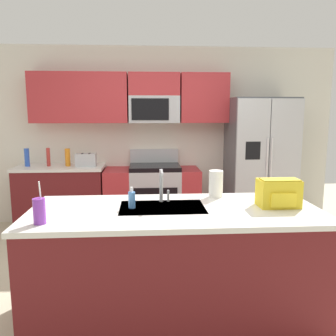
{
  "coord_description": "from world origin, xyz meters",
  "views": [
    {
      "loc": [
        -0.26,
        -3.12,
        1.66
      ],
      "look_at": [
        -0.01,
        0.6,
        1.05
      ],
      "focal_mm": 37.04,
      "sensor_mm": 36.0,
      "label": 1
    }
  ],
  "objects_px": {
    "bottle_blue": "(27,157)",
    "sink_faucet": "(162,183)",
    "pepper_mill": "(48,157)",
    "toaster": "(86,160)",
    "bottle_orange": "(68,157)",
    "drink_cup_purple": "(39,211)",
    "backpack": "(279,192)",
    "range_oven": "(152,196)",
    "refrigerator": "(260,163)",
    "paper_towel_roll": "(216,184)",
    "soap_dispenser": "(132,200)"
  },
  "relations": [
    {
      "from": "refrigerator",
      "to": "sink_faucet",
      "type": "relative_size",
      "value": 6.56
    },
    {
      "from": "range_oven",
      "to": "bottle_blue",
      "type": "height_order",
      "value": "bottle_blue"
    },
    {
      "from": "bottle_blue",
      "to": "soap_dispenser",
      "type": "height_order",
      "value": "bottle_blue"
    },
    {
      "from": "pepper_mill",
      "to": "paper_towel_roll",
      "type": "xyz_separation_m",
      "value": [
        1.98,
        -1.92,
        -0.01
      ]
    },
    {
      "from": "refrigerator",
      "to": "range_oven",
      "type": "bearing_deg",
      "value": 177.35
    },
    {
      "from": "soap_dispenser",
      "to": "toaster",
      "type": "bearing_deg",
      "value": 108.07
    },
    {
      "from": "toaster",
      "to": "sink_faucet",
      "type": "relative_size",
      "value": 0.99
    },
    {
      "from": "range_oven",
      "to": "drink_cup_purple",
      "type": "relative_size",
      "value": 4.57
    },
    {
      "from": "backpack",
      "to": "bottle_orange",
      "type": "bearing_deg",
      "value": 133.52
    },
    {
      "from": "soap_dispenser",
      "to": "refrigerator",
      "type": "bearing_deg",
      "value": 50.76
    },
    {
      "from": "bottle_blue",
      "to": "soap_dispenser",
      "type": "distance_m",
      "value": 2.72
    },
    {
      "from": "bottle_orange",
      "to": "drink_cup_purple",
      "type": "bearing_deg",
      "value": -82.08
    },
    {
      "from": "toaster",
      "to": "bottle_orange",
      "type": "bearing_deg",
      "value": 171.6
    },
    {
      "from": "pepper_mill",
      "to": "paper_towel_roll",
      "type": "bearing_deg",
      "value": -44.16
    },
    {
      "from": "refrigerator",
      "to": "bottle_blue",
      "type": "bearing_deg",
      "value": 178.74
    },
    {
      "from": "toaster",
      "to": "drink_cup_purple",
      "type": "xyz_separation_m",
      "value": [
        0.1,
        -2.54,
        0.0
      ]
    },
    {
      "from": "sink_faucet",
      "to": "drink_cup_purple",
      "type": "bearing_deg",
      "value": -149.76
    },
    {
      "from": "refrigerator",
      "to": "backpack",
      "type": "xyz_separation_m",
      "value": [
        -0.59,
        -2.21,
        0.09
      ]
    },
    {
      "from": "range_oven",
      "to": "backpack",
      "type": "distance_m",
      "value": 2.54
    },
    {
      "from": "refrigerator",
      "to": "backpack",
      "type": "distance_m",
      "value": 2.29
    },
    {
      "from": "pepper_mill",
      "to": "drink_cup_purple",
      "type": "bearing_deg",
      "value": -76.37
    },
    {
      "from": "toaster",
      "to": "paper_towel_roll",
      "type": "height_order",
      "value": "paper_towel_roll"
    },
    {
      "from": "pepper_mill",
      "to": "sink_faucet",
      "type": "relative_size",
      "value": 0.91
    },
    {
      "from": "toaster",
      "to": "bottle_blue",
      "type": "distance_m",
      "value": 0.83
    },
    {
      "from": "pepper_mill",
      "to": "sink_faucet",
      "type": "height_order",
      "value": "sink_faucet"
    },
    {
      "from": "backpack",
      "to": "paper_towel_roll",
      "type": "bearing_deg",
      "value": 141.23
    },
    {
      "from": "bottle_blue",
      "to": "toaster",
      "type": "bearing_deg",
      "value": -3.71
    },
    {
      "from": "drink_cup_purple",
      "to": "soap_dispenser",
      "type": "height_order",
      "value": "drink_cup_purple"
    },
    {
      "from": "pepper_mill",
      "to": "soap_dispenser",
      "type": "height_order",
      "value": "pepper_mill"
    },
    {
      "from": "refrigerator",
      "to": "bottle_orange",
      "type": "xyz_separation_m",
      "value": [
        -2.74,
        0.06,
        0.1
      ]
    },
    {
      "from": "toaster",
      "to": "bottle_blue",
      "type": "height_order",
      "value": "bottle_blue"
    },
    {
      "from": "sink_faucet",
      "to": "soap_dispenser",
      "type": "relative_size",
      "value": 1.66
    },
    {
      "from": "range_oven",
      "to": "paper_towel_roll",
      "type": "bearing_deg",
      "value": -74.74
    },
    {
      "from": "pepper_mill",
      "to": "sink_faucet",
      "type": "xyz_separation_m",
      "value": [
        1.49,
        -2.09,
        0.04
      ]
    },
    {
      "from": "range_oven",
      "to": "soap_dispenser",
      "type": "height_order",
      "value": "range_oven"
    },
    {
      "from": "toaster",
      "to": "sink_faucet",
      "type": "height_order",
      "value": "sink_faucet"
    },
    {
      "from": "bottle_orange",
      "to": "sink_faucet",
      "type": "bearing_deg",
      "value": -59.5
    },
    {
      "from": "toaster",
      "to": "pepper_mill",
      "type": "distance_m",
      "value": 0.53
    },
    {
      "from": "backpack",
      "to": "drink_cup_purple",
      "type": "bearing_deg",
      "value": -170.14
    },
    {
      "from": "range_oven",
      "to": "bottle_orange",
      "type": "height_order",
      "value": "bottle_orange"
    },
    {
      "from": "sink_faucet",
      "to": "soap_dispenser",
      "type": "bearing_deg",
      "value": -148.98
    },
    {
      "from": "bottle_blue",
      "to": "sink_faucet",
      "type": "bearing_deg",
      "value": -49.49
    },
    {
      "from": "drink_cup_purple",
      "to": "backpack",
      "type": "xyz_separation_m",
      "value": [
        1.79,
        0.31,
        0.03
      ]
    },
    {
      "from": "bottle_blue",
      "to": "bottle_orange",
      "type": "height_order",
      "value": "bottle_blue"
    },
    {
      "from": "bottle_blue",
      "to": "backpack",
      "type": "bearing_deg",
      "value": -40.03
    },
    {
      "from": "range_oven",
      "to": "paper_towel_roll",
      "type": "xyz_separation_m",
      "value": [
        0.53,
        -1.93,
        0.58
      ]
    },
    {
      "from": "pepper_mill",
      "to": "sink_faucet",
      "type": "bearing_deg",
      "value": -54.44
    },
    {
      "from": "refrigerator",
      "to": "bottle_blue",
      "type": "xyz_separation_m",
      "value": [
        -3.3,
        0.07,
        0.1
      ]
    },
    {
      "from": "refrigerator",
      "to": "soap_dispenser",
      "type": "height_order",
      "value": "refrigerator"
    },
    {
      "from": "pepper_mill",
      "to": "bottle_orange",
      "type": "xyz_separation_m",
      "value": [
        0.27,
        -0.01,
        -0.0
      ]
    }
  ]
}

